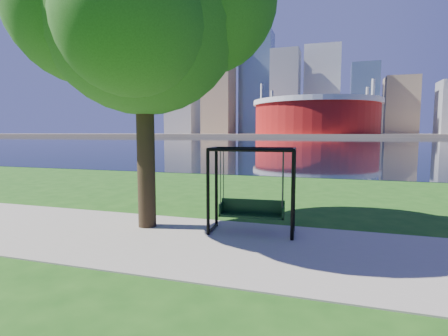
% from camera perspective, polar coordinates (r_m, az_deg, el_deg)
% --- Properties ---
extents(ground, '(900.00, 900.00, 0.00)m').
position_cam_1_polar(ground, '(8.24, 1.59, -11.59)').
color(ground, '#1E5114').
rests_on(ground, ground).
extents(path, '(120.00, 4.00, 0.03)m').
position_cam_1_polar(path, '(7.78, 0.56, -12.54)').
color(path, '#9E937F').
rests_on(path, ground).
extents(river, '(900.00, 180.00, 0.02)m').
position_cam_1_polar(river, '(109.62, 16.42, 4.18)').
color(river, black).
rests_on(river, ground).
extents(far_bank, '(900.00, 228.00, 2.00)m').
position_cam_1_polar(far_bank, '(313.58, 17.18, 5.17)').
color(far_bank, '#937F60').
rests_on(far_bank, ground).
extents(stadium, '(83.00, 83.00, 32.00)m').
position_cam_1_polar(stadium, '(243.16, 14.77, 8.28)').
color(stadium, maroon).
rests_on(stadium, far_bank).
extents(skyline, '(392.00, 66.00, 96.50)m').
position_cam_1_polar(skyline, '(328.73, 16.62, 11.29)').
color(skyline, gray).
rests_on(skyline, far_bank).
extents(swing, '(2.12, 1.05, 2.11)m').
position_cam_1_polar(swing, '(8.53, 4.58, -3.98)').
color(swing, black).
rests_on(swing, ground).
extents(park_tree, '(6.43, 5.81, 7.99)m').
position_cam_1_polar(park_tree, '(9.74, -13.25, 24.11)').
color(park_tree, black).
rests_on(park_tree, ground).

